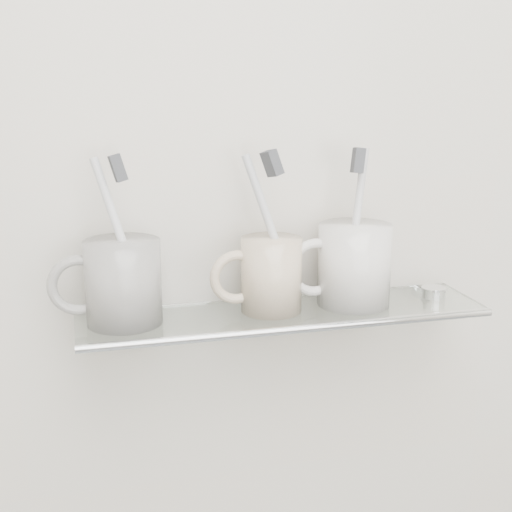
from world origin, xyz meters
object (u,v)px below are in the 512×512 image
object	(u,v)px
shelf_glass	(284,314)
mug_left	(123,282)
mug_center	(271,275)
mug_right	(354,265)

from	to	relation	value
shelf_glass	mug_left	xyz separation A→B (m)	(-0.19, 0.00, 0.05)
mug_center	mug_left	bearing A→B (deg)	162.52
shelf_glass	mug_right	bearing A→B (deg)	3.09
shelf_glass	mug_left	distance (m)	0.20
mug_left	mug_center	bearing A→B (deg)	-19.54
shelf_glass	mug_left	size ratio (longest dim) A/B	5.08
mug_left	mug_center	xyz separation A→B (m)	(0.18, 0.00, -0.00)
mug_center	mug_right	size ratio (longest dim) A/B	0.89
shelf_glass	mug_right	world-z (taller)	mug_right
mug_left	mug_right	distance (m)	0.28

